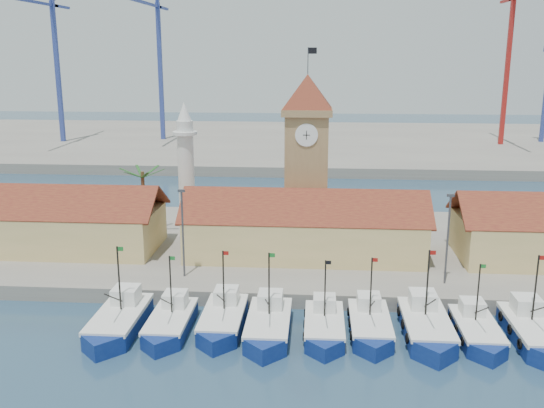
# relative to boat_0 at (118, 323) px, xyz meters

# --- Properties ---
(ground) EXTENTS (400.00, 400.00, 0.00)m
(ground) POSITION_rel_boat_0_xyz_m (15.71, -2.14, -0.82)
(ground) COLOR navy
(ground) RESTS_ON ground
(quay) EXTENTS (140.00, 32.00, 1.50)m
(quay) POSITION_rel_boat_0_xyz_m (15.71, 21.86, -0.07)
(quay) COLOR gray
(quay) RESTS_ON ground
(terminal) EXTENTS (240.00, 80.00, 2.00)m
(terminal) POSITION_rel_boat_0_xyz_m (15.71, 107.86, 0.18)
(terminal) COLOR gray
(terminal) RESTS_ON ground
(boat_0) EXTENTS (3.81, 10.43, 7.89)m
(boat_0) POSITION_rel_boat_0_xyz_m (0.00, 0.00, 0.00)
(boat_0) COLOR navy
(boat_0) RESTS_ON ground
(boat_1) EXTENTS (3.40, 9.31, 7.04)m
(boat_1) POSITION_rel_boat_0_xyz_m (4.50, 0.25, -0.09)
(boat_1) COLOR navy
(boat_1) RESTS_ON ground
(boat_2) EXTENTS (3.54, 9.69, 7.33)m
(boat_2) POSITION_rel_boat_0_xyz_m (8.98, 1.13, -0.06)
(boat_2) COLOR navy
(boat_2) RESTS_ON ground
(boat_3) EXTENTS (3.65, 10.01, 7.57)m
(boat_3) POSITION_rel_boat_0_xyz_m (13.05, 0.19, -0.03)
(boat_3) COLOR navy
(boat_3) RESTS_ON ground
(boat_4) EXTENTS (3.34, 9.14, 6.92)m
(boat_4) POSITION_rel_boat_0_xyz_m (17.84, 0.50, -0.10)
(boat_4) COLOR navy
(boat_4) RESTS_ON ground
(boat_5) EXTENTS (3.42, 9.37, 7.09)m
(boat_5) POSITION_rel_boat_0_xyz_m (21.77, 0.97, -0.08)
(boat_5) COLOR navy
(boat_5) RESTS_ON ground
(boat_6) EXTENTS (3.83, 10.49, 7.94)m
(boat_6) POSITION_rel_boat_0_xyz_m (26.50, 0.83, 0.01)
(boat_6) COLOR navy
(boat_6) RESTS_ON ground
(boat_7) EXTENTS (3.32, 9.09, 6.88)m
(boat_7) POSITION_rel_boat_0_xyz_m (30.67, 0.65, -0.10)
(boat_7) COLOR navy
(boat_7) RESTS_ON ground
(boat_8) EXTENTS (3.77, 10.33, 7.82)m
(boat_8) POSITION_rel_boat_0_xyz_m (35.32, 0.53, -0.01)
(boat_8) COLOR navy
(boat_8) RESTS_ON ground
(hall_left) EXTENTS (31.20, 10.13, 7.61)m
(hall_left) POSITION_rel_boat_0_xyz_m (-16.29, 17.86, 3.17)
(hall_left) COLOR #E0BD7A
(hall_left) RESTS_ON quay
(hall_center) EXTENTS (27.04, 10.13, 7.61)m
(hall_center) POSITION_rel_boat_0_xyz_m (15.71, 17.86, 3.17)
(hall_center) COLOR #E0BD7A
(hall_center) RESTS_ON quay
(clock_tower) EXTENTS (5.80, 5.80, 22.70)m
(clock_tower) POSITION_rel_boat_0_xyz_m (15.71, 23.85, 11.14)
(clock_tower) COLOR #9D7E51
(clock_tower) RESTS_ON quay
(minaret) EXTENTS (3.00, 3.00, 16.30)m
(minaret) POSITION_rel_boat_0_xyz_m (0.71, 25.86, 8.91)
(minaret) COLOR silver
(minaret) RESTS_ON quay
(palm_tree) EXTENTS (5.60, 5.03, 8.39)m
(palm_tree) POSITION_rel_boat_0_xyz_m (-4.29, 23.86, 5.43)
(palm_tree) COLOR brown
(palm_tree) RESTS_ON quay
(lamp_posts) EXTENTS (80.70, 0.25, 9.03)m
(lamp_posts) POSITION_rel_boat_0_xyz_m (16.21, 9.86, 5.66)
(lamp_posts) COLOR #3F3F44
(lamp_posts) RESTS_ON quay
(crane_blue_far) EXTENTS (1.00, 36.54, 40.64)m
(crane_blue_far) POSITION_rel_boat_0_xyz_m (-46.79, 97.81, 24.04)
(crane_blue_far) COLOR #2E3F8F
(crane_blue_far) RESTS_ON terminal
(crane_blue_near) EXTENTS (1.00, 33.69, 40.63)m
(crane_blue_near) POSITION_rel_boat_0_xyz_m (-22.76, 104.26, 23.82)
(crane_blue_near) COLOR #2E3F8F
(crane_blue_near) RESTS_ON terminal
(crane_red_right) EXTENTS (1.00, 33.22, 41.67)m
(crane_red_right) POSITION_rel_boat_0_xyz_m (61.40, 101.36, 24.36)
(crane_red_right) COLOR #A51D19
(crane_red_right) RESTS_ON terminal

